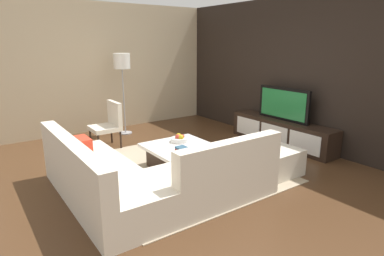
# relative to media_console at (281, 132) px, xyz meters

# --- Properties ---
(ground_plane) EXTENTS (14.00, 14.00, 0.00)m
(ground_plane) POSITION_rel_media_console_xyz_m (0.00, -2.40, -0.25)
(ground_plane) COLOR #4C301C
(feature_wall_back) EXTENTS (6.40, 0.12, 2.80)m
(feature_wall_back) POSITION_rel_media_console_xyz_m (0.00, 0.30, 1.15)
(feature_wall_back) COLOR black
(feature_wall_back) RESTS_ON ground
(side_wall_left) EXTENTS (0.12, 5.20, 2.80)m
(side_wall_left) POSITION_rel_media_console_xyz_m (-3.20, -2.20, 1.15)
(side_wall_left) COLOR #C6B28E
(side_wall_left) RESTS_ON ground
(area_rug) EXTENTS (3.02, 2.68, 0.01)m
(area_rug) POSITION_rel_media_console_xyz_m (-0.10, -2.40, -0.24)
(area_rug) COLOR tan
(area_rug) RESTS_ON ground
(media_console) EXTENTS (2.25, 0.45, 0.50)m
(media_console) POSITION_rel_media_console_xyz_m (0.00, 0.00, 0.00)
(media_console) COLOR black
(media_console) RESTS_ON ground
(television) EXTENTS (1.15, 0.06, 0.63)m
(television) POSITION_rel_media_console_xyz_m (0.00, 0.00, 0.56)
(television) COLOR black
(television) RESTS_ON media_console
(sectional_couch) EXTENTS (2.38, 2.40, 0.85)m
(sectional_couch) POSITION_rel_media_console_xyz_m (0.52, -3.25, 0.04)
(sectional_couch) COLOR beige
(sectional_couch) RESTS_ON ground
(coffee_table) EXTENTS (1.00, 1.00, 0.38)m
(coffee_table) POSITION_rel_media_console_xyz_m (-0.10, -2.30, -0.05)
(coffee_table) COLOR black
(coffee_table) RESTS_ON ground
(accent_chair_near) EXTENTS (0.53, 0.51, 0.87)m
(accent_chair_near) POSITION_rel_media_console_xyz_m (-1.83, -2.78, 0.24)
(accent_chair_near) COLOR black
(accent_chair_near) RESTS_ON ground
(floor_lamp) EXTENTS (0.34, 0.34, 1.73)m
(floor_lamp) POSITION_rel_media_console_xyz_m (-2.53, -2.15, 1.23)
(floor_lamp) COLOR #A5A5AA
(floor_lamp) RESTS_ON ground
(ottoman) EXTENTS (0.70, 0.70, 0.40)m
(ottoman) POSITION_rel_media_console_xyz_m (0.88, -1.25, -0.05)
(ottoman) COLOR beige
(ottoman) RESTS_ON ground
(fruit_bowl) EXTENTS (0.28, 0.28, 0.14)m
(fruit_bowl) POSITION_rel_media_console_xyz_m (-0.28, -2.20, 0.18)
(fruit_bowl) COLOR silver
(fruit_bowl) RESTS_ON coffee_table
(book_stack) EXTENTS (0.18, 0.16, 0.06)m
(book_stack) POSITION_rel_media_console_xyz_m (0.12, -2.42, 0.16)
(book_stack) COLOR maroon
(book_stack) RESTS_ON coffee_table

